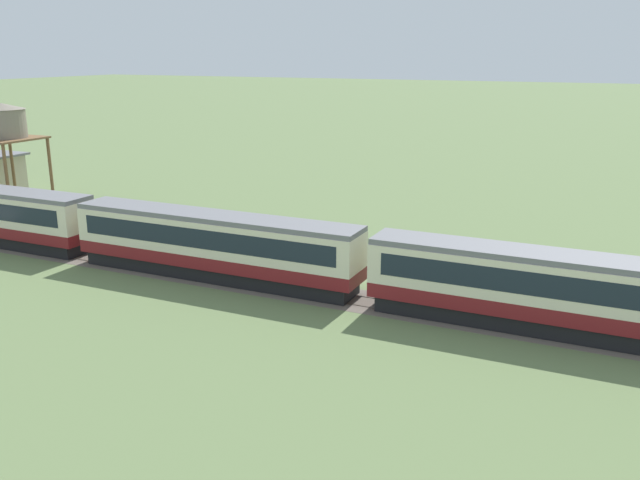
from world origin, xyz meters
TOP-DOWN VIEW (x-y plane):
  - passenger_train at (-28.45, 1.44)m, footprint 101.29×2.85m
  - railway_track at (-26.37, 1.44)m, footprint 146.30×3.60m
  - water_tower at (-55.20, 9.38)m, footprint 5.22×5.22m

SIDE VIEW (x-z plane):
  - railway_track at x=-26.37m, z-range -0.01..0.03m
  - passenger_train at x=-28.45m, z-range 0.23..4.35m
  - water_tower at x=-55.20m, z-range 2.93..12.40m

